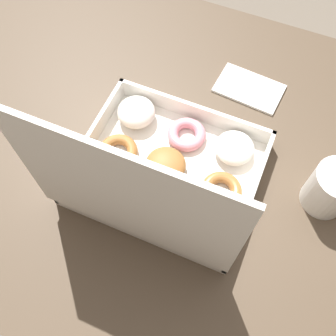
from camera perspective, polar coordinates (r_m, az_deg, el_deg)
name	(u,v)px	position (r m, az deg, el deg)	size (l,w,h in m)	color
ground_plane	(172,247)	(1.46, 0.64, -11.44)	(8.00, 8.00, 0.00)	#6B6054
dining_table	(175,170)	(0.88, 1.04, -0.25)	(1.21, 0.87, 0.71)	#4C3D2D
donut_box	(161,174)	(0.72, -1.07, -0.85)	(0.34, 0.30, 0.33)	silver
coffee_mug	(331,188)	(0.77, 22.61, -2.74)	(0.08, 0.08, 0.10)	white
paper_napkin	(249,88)	(0.91, 11.69, 11.25)	(0.15, 0.10, 0.01)	white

